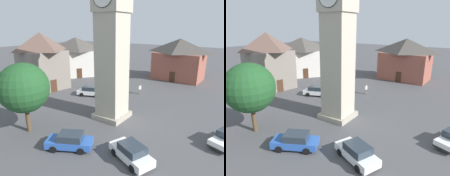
{
  "view_description": "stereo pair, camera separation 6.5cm",
  "coord_description": "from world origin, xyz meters",
  "views": [
    {
      "loc": [
        12.78,
        -18.34,
        10.58
      ],
      "look_at": [
        0.0,
        0.0,
        3.71
      ],
      "focal_mm": 32.04,
      "sensor_mm": 36.0,
      "label": 1
    },
    {
      "loc": [
        12.83,
        -18.3,
        10.58
      ],
      "look_at": [
        0.0,
        0.0,
        3.71
      ],
      "focal_mm": 32.04,
      "sensor_mm": 36.0,
      "label": 2
    }
  ],
  "objects": [
    {
      "name": "building_terrace_right",
      "position": [
        -19.34,
        13.73,
        4.28
      ],
      "size": [
        11.08,
        11.84,
        8.38
      ],
      "color": "beige",
      "rests_on": "ground"
    },
    {
      "name": "car_red_corner",
      "position": [
        -7.4,
        4.58,
        0.76
      ],
      "size": [
        4.46,
        3.13,
        1.53
      ],
      "color": "white",
      "rests_on": "ground"
    },
    {
      "name": "building_shop_left",
      "position": [
        -17.12,
        3.15,
        4.96
      ],
      "size": [
        8.5,
        8.31,
        9.72
      ],
      "color": "slate",
      "rests_on": "ground"
    },
    {
      "name": "clock_tower",
      "position": [
        0.0,
        0.0,
        12.68
      ],
      "size": [
        4.36,
        4.36,
        21.68
      ],
      "color": "#A59C89",
      "rests_on": "ground"
    },
    {
      "name": "tree",
      "position": [
        -5.23,
        -7.82,
        4.75
      ],
      "size": [
        5.04,
        5.04,
        7.29
      ],
      "color": "brown",
      "rests_on": "ground"
    },
    {
      "name": "pedestrian",
      "position": [
        -1.24,
        9.7,
        1.01
      ],
      "size": [
        0.32,
        0.54,
        1.69
      ],
      "color": "#706656",
      "rests_on": "ground"
    },
    {
      "name": "car_silver_kerb",
      "position": [
        0.66,
        -7.58,
        0.76
      ],
      "size": [
        4.43,
        3.44,
        1.53
      ],
      "color": "#2D5BB7",
      "rests_on": "ground"
    },
    {
      "name": "building_corner_back",
      "position": [
        0.64,
        23.16,
        4.26
      ],
      "size": [
        10.04,
        6.88,
        8.33
      ],
      "color": "#995142",
      "rests_on": "ground"
    },
    {
      "name": "ground_plane",
      "position": [
        0.0,
        0.0,
        0.0
      ],
      "size": [
        200.0,
        200.0,
        0.0
      ],
      "primitive_type": "plane",
      "color": "#4C4C4F"
    },
    {
      "name": "car_white_side",
      "position": [
        6.02,
        -5.92,
        0.76
      ],
      "size": [
        4.46,
        3.13,
        1.53
      ],
      "color": "white",
      "rests_on": "ground"
    }
  ]
}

